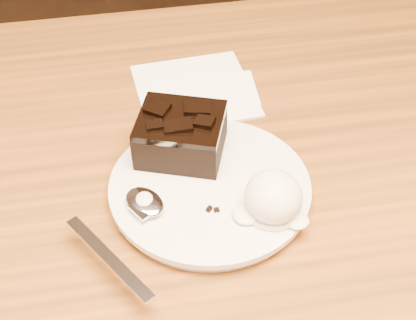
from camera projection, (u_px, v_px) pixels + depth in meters
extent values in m
cylinder|color=silver|center=(210.00, 190.00, 0.63)|extent=(0.20, 0.20, 0.02)
cube|color=black|center=(181.00, 137.00, 0.65)|extent=(0.10, 0.10, 0.04)
ellipsoid|color=white|center=(274.00, 196.00, 0.59)|extent=(0.05, 0.06, 0.05)
cylinder|color=white|center=(272.00, 209.00, 0.60)|extent=(0.06, 0.06, 0.00)
cube|color=white|center=(195.00, 90.00, 0.76)|extent=(0.14, 0.14, 0.01)
cube|color=black|center=(259.00, 201.00, 0.61)|extent=(0.01, 0.01, 0.00)
cube|color=black|center=(217.00, 210.00, 0.60)|extent=(0.01, 0.01, 0.00)
cube|color=black|center=(209.00, 209.00, 0.60)|extent=(0.01, 0.01, 0.00)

